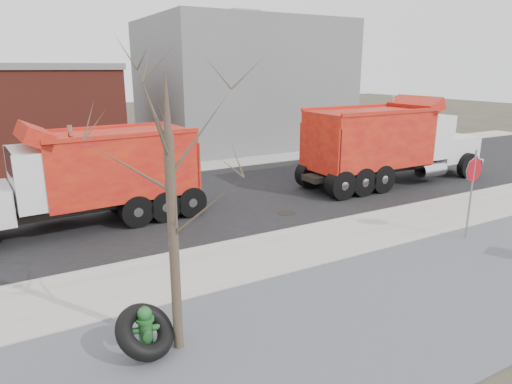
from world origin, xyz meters
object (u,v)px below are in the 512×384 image
fire_hydrant (146,331)px  stop_sign (473,179)px  truck_tire (145,332)px  dump_truck_red_b (87,174)px  dump_truck_red_a (390,141)px

fire_hydrant → stop_sign: bearing=13.3°
fire_hydrant → truck_tire: size_ratio=0.63×
truck_tire → dump_truck_red_b: dump_truck_red_b is taller
fire_hydrant → dump_truck_red_b: dump_truck_red_b is taller
fire_hydrant → dump_truck_red_a: 15.03m
stop_sign → fire_hydrant: bearing=-156.1°
truck_tire → stop_sign: bearing=5.4°
truck_tire → dump_truck_red_a: 15.11m
dump_truck_red_b → fire_hydrant: bearing=83.0°
stop_sign → dump_truck_red_b: (-9.74, 6.89, -0.12)m
truck_tire → fire_hydrant: bearing=69.8°
dump_truck_red_a → dump_truck_red_b: bearing=177.0°
fire_hydrant → dump_truck_red_b: 7.88m
truck_tire → dump_truck_red_b: 7.97m
fire_hydrant → stop_sign: 10.32m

